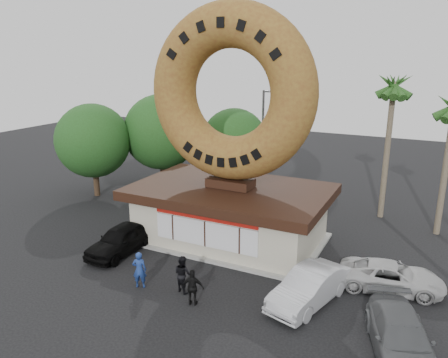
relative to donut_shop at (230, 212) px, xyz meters
name	(u,v)px	position (x,y,z in m)	size (l,w,h in m)	color
ground	(176,286)	(0.00, -5.98, -1.77)	(90.00, 90.00, 0.00)	black
donut_shop	(230,212)	(0.00, 0.00, 0.00)	(11.20, 7.20, 3.80)	#BCB7A0
giant_donut	(231,93)	(0.00, 0.02, 6.84)	(9.61, 9.61, 2.45)	olive
tree_west	(161,132)	(-9.50, 7.02, 2.87)	(6.00, 6.00, 7.65)	#473321
tree_mid	(234,141)	(-4.00, 9.02, 2.25)	(5.20, 5.20, 6.63)	#473321
tree_far	(93,141)	(-13.00, 3.02, 2.56)	(5.60, 5.60, 7.14)	#473321
palm_near	(393,91)	(7.50, 8.02, 6.65)	(2.60, 2.60, 9.75)	#726651
street_lamp	(264,136)	(-1.86, 10.02, 2.72)	(2.11, 0.20, 8.00)	#59595E
person_left	(139,270)	(-1.46, -6.84, -0.87)	(0.66, 0.43, 1.80)	navy
person_center	(183,274)	(0.56, -6.25, -0.88)	(0.86, 0.67, 1.77)	black
person_right	(193,288)	(1.56, -7.03, -0.93)	(0.99, 0.41, 1.68)	black
car_black	(121,239)	(-4.69, -4.25, -0.99)	(1.84, 4.57, 1.56)	black
car_silver	(309,287)	(6.09, -4.62, -0.99)	(1.65, 4.72, 1.56)	#B9BABE
car_grey	(401,338)	(10.06, -6.56, -1.04)	(2.05, 5.03, 1.46)	#575A5C
car_white	(392,277)	(9.23, -1.76, -1.11)	(2.18, 4.73, 1.31)	silver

